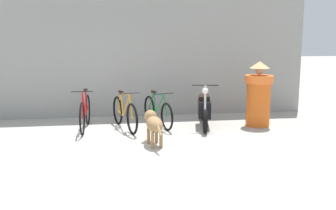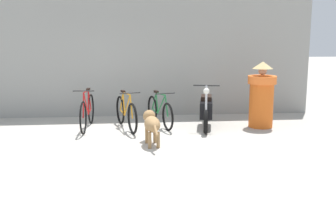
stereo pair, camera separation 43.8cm
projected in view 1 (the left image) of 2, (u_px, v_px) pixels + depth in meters
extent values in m
plane|color=#ADA89E|center=(128.00, 149.00, 7.38)|extent=(60.00, 60.00, 0.00)
cube|color=gray|center=(121.00, 57.00, 10.17)|extent=(9.84, 0.20, 3.07)
torus|color=black|center=(82.00, 119.00, 8.30)|extent=(0.08, 0.72, 0.72)
torus|color=black|center=(88.00, 110.00, 9.33)|extent=(0.08, 0.72, 0.72)
cylinder|color=red|center=(84.00, 105.00, 8.66)|extent=(0.06, 0.52, 0.59)
cylinder|color=red|center=(86.00, 103.00, 8.96)|extent=(0.04, 0.13, 0.54)
cylinder|color=red|center=(84.00, 92.00, 8.66)|extent=(0.06, 0.61, 0.06)
cylinder|color=red|center=(87.00, 112.00, 9.14)|extent=(0.05, 0.40, 0.08)
cylinder|color=red|center=(87.00, 101.00, 9.15)|extent=(0.05, 0.31, 0.50)
cylinder|color=red|center=(82.00, 106.00, 8.33)|extent=(0.04, 0.19, 0.53)
cube|color=black|center=(86.00, 90.00, 8.96)|extent=(0.08, 0.18, 0.05)
cylinder|color=black|center=(82.00, 92.00, 8.36)|extent=(0.46, 0.05, 0.02)
torus|color=black|center=(132.00, 119.00, 8.40)|extent=(0.23, 0.67, 0.68)
torus|color=black|center=(118.00, 110.00, 9.35)|extent=(0.23, 0.67, 0.68)
cylinder|color=orange|center=(126.00, 106.00, 8.73)|extent=(0.17, 0.51, 0.56)
cylinder|color=orange|center=(122.00, 104.00, 9.00)|extent=(0.06, 0.14, 0.51)
cylinder|color=orange|center=(125.00, 94.00, 8.73)|extent=(0.19, 0.59, 0.06)
cylinder|color=orange|center=(120.00, 113.00, 9.17)|extent=(0.13, 0.39, 0.08)
cylinder|color=orange|center=(119.00, 102.00, 9.18)|extent=(0.11, 0.31, 0.47)
cylinder|color=orange|center=(131.00, 107.00, 8.43)|extent=(0.08, 0.19, 0.50)
cube|color=black|center=(121.00, 92.00, 9.00)|extent=(0.12, 0.19, 0.05)
cylinder|color=black|center=(129.00, 93.00, 8.45)|extent=(0.45, 0.15, 0.02)
torus|color=black|center=(167.00, 117.00, 8.73)|extent=(0.22, 0.62, 0.64)
torus|color=black|center=(149.00, 109.00, 9.69)|extent=(0.22, 0.62, 0.64)
cylinder|color=#1E7238|center=(160.00, 105.00, 9.06)|extent=(0.17, 0.52, 0.53)
cylinder|color=#1E7238|center=(155.00, 103.00, 9.34)|extent=(0.06, 0.14, 0.48)
cylinder|color=#1E7238|center=(159.00, 94.00, 9.07)|extent=(0.19, 0.60, 0.06)
cylinder|color=#1E7238|center=(152.00, 111.00, 9.51)|extent=(0.14, 0.40, 0.08)
cylinder|color=#1E7238|center=(152.00, 101.00, 9.52)|extent=(0.11, 0.31, 0.44)
cylinder|color=#1E7238|center=(165.00, 106.00, 8.76)|extent=(0.08, 0.19, 0.47)
cube|color=black|center=(154.00, 92.00, 9.34)|extent=(0.12, 0.19, 0.05)
cylinder|color=black|center=(164.00, 94.00, 8.78)|extent=(0.45, 0.15, 0.02)
torus|color=black|center=(205.00, 121.00, 8.51)|extent=(0.19, 0.53, 0.53)
torus|color=black|center=(203.00, 110.00, 9.76)|extent=(0.19, 0.53, 0.53)
cube|color=black|center=(204.00, 108.00, 9.10)|extent=(0.42, 0.81, 0.37)
cube|color=black|center=(204.00, 97.00, 9.20)|extent=(0.33, 0.53, 0.10)
cylinder|color=silver|center=(205.00, 99.00, 8.66)|extent=(0.08, 0.15, 0.59)
cylinder|color=silver|center=(205.00, 117.00, 8.59)|extent=(0.08, 0.22, 0.20)
cylinder|color=black|center=(205.00, 85.00, 8.66)|extent=(0.57, 0.14, 0.03)
sphere|color=silver|center=(205.00, 91.00, 8.65)|extent=(0.16, 0.16, 0.14)
ellipsoid|color=#997247|center=(155.00, 124.00, 7.51)|extent=(0.36, 0.64, 0.30)
cylinder|color=#997247|center=(148.00, 136.00, 7.72)|extent=(0.07, 0.07, 0.31)
cylinder|color=#997247|center=(157.00, 135.00, 7.76)|extent=(0.07, 0.07, 0.31)
cylinder|color=#997247|center=(153.00, 141.00, 7.36)|extent=(0.07, 0.07, 0.31)
cylinder|color=#997247|center=(161.00, 140.00, 7.40)|extent=(0.07, 0.07, 0.31)
sphere|color=#997247|center=(150.00, 116.00, 7.86)|extent=(0.28, 0.28, 0.25)
ellipsoid|color=#997247|center=(149.00, 116.00, 7.96)|extent=(0.11, 0.15, 0.10)
cylinder|color=#997247|center=(160.00, 131.00, 7.12)|extent=(0.07, 0.27, 0.16)
cylinder|color=orange|center=(258.00, 101.00, 9.16)|extent=(0.68, 0.68, 1.19)
cylinder|color=orange|center=(259.00, 79.00, 9.07)|extent=(0.80, 0.80, 0.18)
sphere|color=tan|center=(260.00, 70.00, 9.04)|extent=(0.23, 0.23, 0.19)
cone|color=tan|center=(260.00, 65.00, 9.02)|extent=(0.57, 0.57, 0.16)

